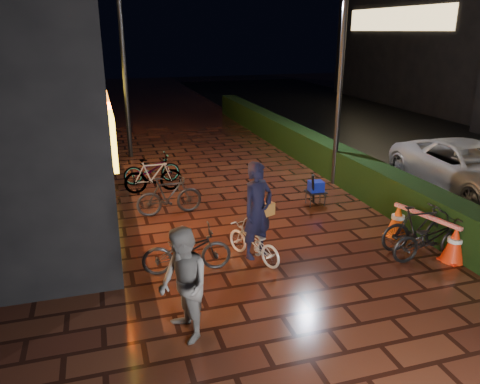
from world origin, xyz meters
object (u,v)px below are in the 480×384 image
object	(u,v)px
bystander_person	(183,285)
van	(470,169)
cyclist	(256,225)
cart_assembly	(316,188)
traffic_barrier	(424,231)

from	to	relation	value
bystander_person	van	bearing A→B (deg)	103.14
bystander_person	cyclist	world-z (taller)	cyclist
bystander_person	cart_assembly	bearing A→B (deg)	124.33
van	cyclist	xyz separation A→B (m)	(-7.10, -2.20, 0.05)
van	bystander_person	bearing A→B (deg)	-151.98
van	cyclist	world-z (taller)	cyclist
van	traffic_barrier	distance (m)	4.40
traffic_barrier	cart_assembly	distance (m)	3.19
cyclist	cart_assembly	xyz separation A→B (m)	(2.52, 2.54, -0.28)
cart_assembly	bystander_person	bearing A→B (deg)	-133.37
cart_assembly	traffic_barrier	bearing A→B (deg)	-70.10
van	traffic_barrier	size ratio (longest dim) A/B	2.71
bystander_person	cart_assembly	distance (m)	6.30
bystander_person	cart_assembly	xyz separation A→B (m)	(4.32, 4.57, -0.40)
traffic_barrier	cart_assembly	size ratio (longest dim) A/B	1.99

